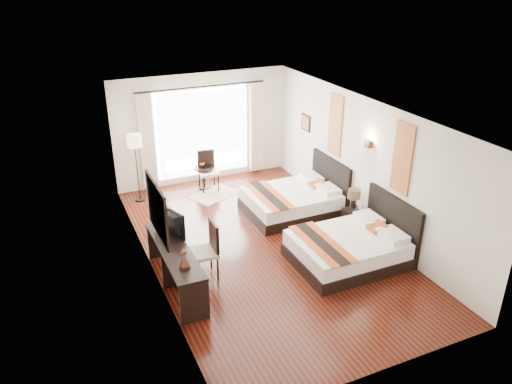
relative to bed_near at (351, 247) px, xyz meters
name	(u,v)px	position (x,y,z in m)	size (l,w,h in m)	color
floor	(264,246)	(-1.27, 1.17, -0.31)	(4.50, 7.50, 0.01)	black
ceiling	(265,111)	(-1.27, 1.17, 2.49)	(4.50, 7.50, 0.02)	white
wall_headboard	(363,165)	(0.98, 1.17, 1.10)	(0.01, 7.50, 2.80)	silver
wall_desk	(148,203)	(-3.51, 1.17, 1.10)	(0.01, 7.50, 2.80)	silver
wall_window	(202,128)	(-1.27, 4.92, 1.10)	(4.50, 0.01, 2.80)	silver
wall_entry	(388,289)	(-1.27, -2.57, 1.10)	(4.50, 0.01, 2.80)	silver
window_glass	(203,132)	(-1.27, 4.90, 1.00)	(2.40, 0.02, 2.20)	white
sheer_curtain	(203,133)	(-1.27, 4.84, 1.00)	(2.30, 0.02, 2.10)	white
drape_left	(147,142)	(-2.72, 4.80, 0.98)	(0.35, 0.14, 2.35)	beige
drape_right	(256,127)	(0.18, 4.80, 0.98)	(0.35, 0.14, 2.35)	beige
art_panel_near	(402,158)	(0.96, 0.00, 1.65)	(0.03, 0.50, 1.35)	maroon
art_panel_far	(335,125)	(0.96, 2.27, 1.65)	(0.03, 0.50, 1.35)	maroon
wall_sconce	(368,144)	(0.92, 0.99, 1.62)	(0.10, 0.14, 0.14)	#482819
mirror_frame	(157,209)	(-3.49, 0.58, 1.25)	(0.04, 1.25, 0.95)	black
mirror_glass	(159,209)	(-3.46, 0.58, 1.25)	(0.01, 1.12, 0.82)	white
bed_near	(351,247)	(0.00, 0.00, 0.00)	(2.07, 1.62, 1.17)	black
bed_far	(295,200)	(0.00, 2.27, 0.00)	(2.06, 1.61, 1.16)	black
nightstand	(355,220)	(0.76, 0.99, -0.07)	(0.39, 0.48, 0.46)	black
table_lamp	(354,195)	(0.75, 1.07, 0.48)	(0.26, 0.26, 0.42)	black
vase	(360,211)	(0.73, 0.79, 0.26)	(0.13, 0.13, 0.13)	black
console_desk	(176,267)	(-3.26, 0.58, 0.07)	(0.50, 2.20, 0.76)	black
television	(166,222)	(-3.24, 1.13, 0.70)	(0.86, 0.11, 0.49)	black
bronze_figurine	(184,260)	(-3.26, -0.05, 0.59)	(0.19, 0.19, 0.28)	#482819
desk_chair	(204,261)	(-2.71, 0.64, 0.03)	(0.53, 0.53, 1.08)	#C5AF98
floor_lamp	(135,145)	(-3.09, 4.35, 1.09)	(0.33, 0.33, 1.64)	black
side_table	(204,177)	(-1.44, 4.40, -0.02)	(0.49, 0.49, 0.56)	black
fruit_bowl	(202,166)	(-1.47, 4.41, 0.29)	(0.22, 0.22, 0.05)	#482B1A
window_chair	(208,178)	(-1.37, 4.27, 0.00)	(0.49, 0.49, 0.99)	#C5AF98
jute_rug	(214,195)	(-1.37, 3.90, -0.30)	(1.12, 0.76, 0.01)	#9D835E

